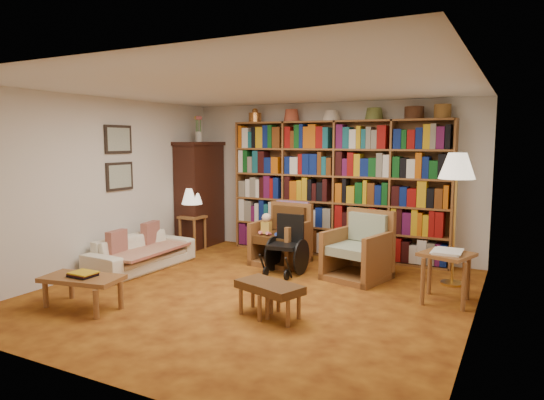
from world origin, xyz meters
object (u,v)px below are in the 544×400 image
Objects in this scene: wheelchair at (287,247)px; floor_lamp at (457,171)px; footstool_a at (260,286)px; coffee_table at (82,281)px; armchair_leather at (283,238)px; side_table_papers at (447,261)px; armchair_sage at (359,252)px; footstool_b at (279,292)px; sofa at (141,252)px; side_table_lamp at (193,225)px.

floor_lamp reaches higher than wheelchair.
footstool_a is 0.55× the size of coffee_table.
wheelchair is (0.31, -0.53, -0.00)m from armchair_leather.
armchair_sage is at bearing 155.61° from side_table_papers.
armchair_leather is 1.74× the size of footstool_b.
side_table_papers is (4.20, 0.50, 0.25)m from sofa.
sofa is 3.13× the size of footstool_b.
footstool_b is at bearing -97.18° from armchair_sage.
wheelchair is at bearing 172.58° from side_table_papers.
footstool_b is (-1.46, -1.41, -0.19)m from side_table_papers.
side_table_lamp is 4.39m from side_table_papers.
side_table_papers is (0.02, -0.78, -1.00)m from floor_lamp.
armchair_leather is at bearing -49.73° from sofa.
side_table_papers is at bearing -88.25° from floor_lamp.
sofa is 0.97× the size of floor_lamp.
wheelchair is at bearing 59.73° from coffee_table.
floor_lamp reaches higher than side_table_papers.
side_table_papers is at bearing -24.39° from armchair_sage.
wheelchair is 0.48× the size of floor_lamp.
coffee_table is at bearing -157.05° from footstool_a.
coffee_table is at bearing -120.27° from wheelchair.
sofa is at bearing 161.41° from footstool_a.
side_table_lamp is 3.10m from armchair_sage.
wheelchair is at bearing -66.20° from sofa.
side_table_lamp is 1.79m from armchair_leather.
armchair_sage reaches higher than wheelchair.
armchair_leather reaches higher than wheelchair.
floor_lamp is at bearing -70.55° from sofa.
side_table_lamp is at bearing 164.15° from wheelchair.
floor_lamp is at bearing 10.98° from armchair_sage.
wheelchair is (2.00, 0.78, 0.13)m from sofa.
side_table_papers is (4.30, -0.88, 0.07)m from side_table_lamp.
side_table_lamp is 0.62× the size of coffee_table.
wheelchair reaches higher than footstool_b.
side_table_lamp is (-0.10, 1.38, 0.18)m from sofa.
sofa is 4.54m from floor_lamp.
side_table_lamp is at bearing 6.59° from sofa.
coffee_table is (-3.59, -2.10, -0.18)m from side_table_papers.
armchair_leather is at bearing 162.03° from side_table_papers.
coffee_table is (-3.57, -2.88, -1.17)m from floor_lamp.
side_table_papers is 1.22× the size of footstool_b.
side_table_lamp reaches higher than sofa.
armchair_sage is 3.56m from coffee_table.
coffee_table is at bearing -162.05° from footstool_b.
side_table_lamp is 3.37m from footstool_a.
armchair_sage is 1.75× the size of footstool_b.
armchair_leather is 2.46m from footstool_b.
armchair_leather is 2.64m from side_table_papers.
floor_lamp is (2.49, -0.03, 1.11)m from armchair_leather.
footstool_a is at bearing -74.28° from wheelchair.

